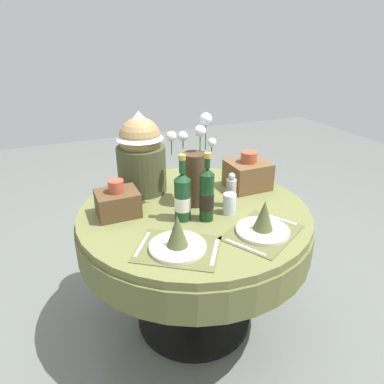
% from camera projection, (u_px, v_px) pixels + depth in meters
% --- Properties ---
extents(ground, '(8.00, 8.00, 0.00)m').
position_uv_depth(ground, '(194.00, 317.00, 2.11)').
color(ground, slate).
extents(dining_table, '(1.19, 1.19, 0.73)m').
position_uv_depth(dining_table, '(194.00, 231.00, 1.86)').
color(dining_table, olive).
rests_on(dining_table, ground).
extents(place_setting_left, '(0.43, 0.41, 0.16)m').
position_uv_depth(place_setting_left, '(178.00, 240.00, 1.45)').
color(place_setting_left, brown).
rests_on(place_setting_left, dining_table).
extents(place_setting_right, '(0.42, 0.39, 0.16)m').
position_uv_depth(place_setting_right, '(263.00, 224.00, 1.57)').
color(place_setting_right, brown).
rests_on(place_setting_right, dining_table).
extents(flower_vase, '(0.25, 0.18, 0.46)m').
position_uv_depth(flower_vase, '(194.00, 171.00, 1.78)').
color(flower_vase, '#47331E').
rests_on(flower_vase, dining_table).
extents(wine_bottle_left, '(0.07, 0.07, 0.34)m').
position_uv_depth(wine_bottle_left, '(207.00, 195.00, 1.65)').
color(wine_bottle_left, '#143819').
rests_on(wine_bottle_left, dining_table).
extents(wine_bottle_centre, '(0.08, 0.08, 0.33)m').
position_uv_depth(wine_bottle_centre, '(183.00, 196.00, 1.65)').
color(wine_bottle_centre, '#194223').
rests_on(wine_bottle_centre, dining_table).
extents(tumbler_near_left, '(0.07, 0.07, 0.10)m').
position_uv_depth(tumbler_near_left, '(229.00, 204.00, 1.74)').
color(tumbler_near_left, silver).
rests_on(tumbler_near_left, dining_table).
extents(pepper_mill, '(0.05, 0.05, 0.18)m').
position_uv_depth(pepper_mill, '(231.00, 191.00, 1.80)').
color(pepper_mill, '#B7B2AD').
rests_on(pepper_mill, dining_table).
extents(gift_tub_back_left, '(0.27, 0.27, 0.45)m').
position_uv_depth(gift_tub_back_left, '(141.00, 150.00, 1.91)').
color(gift_tub_back_left, '#474C2D').
rests_on(gift_tub_back_left, dining_table).
extents(woven_basket_side_left, '(0.20, 0.17, 0.18)m').
position_uv_depth(woven_basket_side_left, '(118.00, 202.00, 1.72)').
color(woven_basket_side_left, brown).
rests_on(woven_basket_side_left, dining_table).
extents(woven_basket_side_right, '(0.22, 0.20, 0.21)m').
position_uv_depth(woven_basket_side_right, '(248.00, 174.00, 2.01)').
color(woven_basket_side_right, brown).
rests_on(woven_basket_side_right, dining_table).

